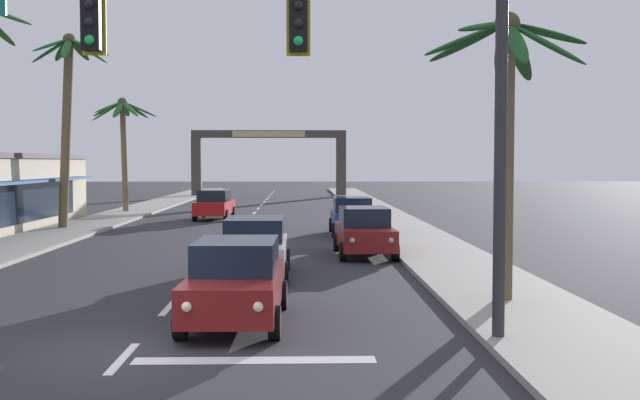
{
  "coord_description": "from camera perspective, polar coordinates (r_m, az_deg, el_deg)",
  "views": [
    {
      "loc": [
        2.97,
        -12.73,
        3.27
      ],
      "look_at": [
        3.5,
        8.0,
        2.2
      ],
      "focal_mm": 41.87,
      "sensor_mm": 36.0,
      "label": 1
    }
  ],
  "objects": [
    {
      "name": "town_gateway_arch",
      "position": [
        69.88,
        -3.92,
        3.57
      ],
      "size": [
        14.4,
        0.9,
        6.19
      ],
      "color": "#423D38",
      "rests_on": "ground"
    },
    {
      "name": "sidewalk_right",
      "position": [
        33.24,
        6.89,
        -2.59
      ],
      "size": [
        3.2,
        110.0,
        0.14
      ],
      "primitive_type": "cube",
      "color": "#9E998E",
      "rests_on": "ground"
    },
    {
      "name": "ground_plane",
      "position": [
        13.47,
        -14.43,
        -11.19
      ],
      "size": [
        220.0,
        220.0,
        0.0
      ],
      "primitive_type": "plane",
      "color": "#2D2D33"
    },
    {
      "name": "traffic_signal_mast",
      "position": [
        13.25,
        -1.15,
        10.59
      ],
      "size": [
        10.87,
        0.41,
        7.02
      ],
      "color": "#2D2D33",
      "rests_on": "ground"
    },
    {
      "name": "palm_left_farthest",
      "position": [
        48.87,
        -14.86,
        5.37
      ],
      "size": [
        4.25,
        4.26,
        7.31
      ],
      "color": "brown",
      "rests_on": "ground"
    },
    {
      "name": "sedan_parked_mid_kerb",
      "position": [
        25.98,
        3.4,
        -2.39
      ],
      "size": [
        2.02,
        4.48,
        1.68
      ],
      "color": "maroon",
      "rests_on": "ground"
    },
    {
      "name": "sedan_oncoming_far",
      "position": [
        42.61,
        -8.07,
        -0.33
      ],
      "size": [
        2.11,
        4.51,
        1.68
      ],
      "color": "red",
      "rests_on": "ground"
    },
    {
      "name": "sedan_parked_nearest_kerb",
      "position": [
        33.38,
        2.47,
        -1.2
      ],
      "size": [
        1.96,
        4.46,
        1.68
      ],
      "color": "navy",
      "rests_on": "ground"
    },
    {
      "name": "lane_markings",
      "position": [
        33.43,
        -5.79,
        -2.67
      ],
      "size": [
        4.28,
        89.93,
        0.01
      ],
      "color": "silver",
      "rests_on": "ground"
    },
    {
      "name": "sedan_lead_at_stop_bar",
      "position": [
        15.26,
        -6.43,
        -6.17
      ],
      "size": [
        2.02,
        4.48,
        1.68
      ],
      "color": "maroon",
      "rests_on": "ground"
    },
    {
      "name": "palm_right_nearest",
      "position": [
        17.42,
        14.02,
        7.75
      ],
      "size": [
        3.88,
        3.47,
        6.62
      ],
      "color": "brown",
      "rests_on": "ground"
    },
    {
      "name": "sedan_third_in_queue",
      "position": [
        21.15,
        -5.02,
        -3.62
      ],
      "size": [
        1.95,
        4.45,
        1.68
      ],
      "color": "silver",
      "rests_on": "ground"
    },
    {
      "name": "sidewalk_left",
      "position": [
        34.6,
        -19.62,
        -2.53
      ],
      "size": [
        3.2,
        110.0,
        0.14
      ],
      "primitive_type": "cube",
      "color": "#9E998E",
      "rests_on": "ground"
    },
    {
      "name": "palm_left_third",
      "position": [
        37.53,
        -18.7,
        7.25
      ],
      "size": [
        3.56,
        3.72,
        9.32
      ],
      "color": "brown",
      "rests_on": "ground"
    }
  ]
}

